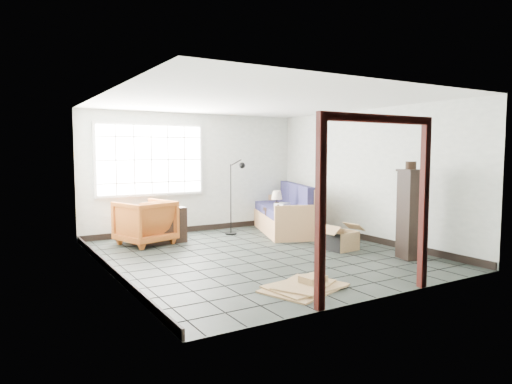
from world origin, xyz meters
TOP-DOWN VIEW (x-y plane):
  - ground at (0.00, 0.00)m, footprint 5.50×5.50m
  - room_shell at (0.00, 0.03)m, footprint 5.02×5.52m
  - window_panel at (-1.00, 2.70)m, footprint 2.32×0.08m
  - doorway_trim at (0.00, -2.70)m, footprint 1.80×0.08m
  - futon_sofa at (1.69, 1.64)m, footprint 1.67×2.56m
  - armchair at (-1.40, 1.88)m, footprint 1.13×1.10m
  - side_table at (1.37, 1.38)m, footprint 0.56×0.56m
  - table_lamp at (1.32, 1.45)m, footprint 0.30×0.30m
  - projector at (1.41, 1.38)m, footprint 0.36×0.32m
  - floor_lamp at (0.61, 1.95)m, footprint 0.44×0.28m
  - console_shelf at (-1.08, 1.82)m, footprint 0.89×0.37m
  - tall_shelf at (1.98, -1.52)m, footprint 0.40×0.47m
  - pot at (1.96, -1.53)m, footprint 0.22×0.22m
  - open_box at (1.48, -0.44)m, footprint 0.86×0.47m
  - cardboard_pile at (-0.51, -1.98)m, footprint 1.25×1.06m

SIDE VIEW (x-z plane):
  - ground at x=0.00m, z-range 0.00..0.00m
  - cardboard_pile at x=-0.51m, z-range -0.04..0.12m
  - open_box at x=1.48m, z-range -0.06..0.40m
  - console_shelf at x=-1.08m, z-range 0.00..0.69m
  - futon_sofa at x=1.69m, z-range -0.15..0.91m
  - armchair at x=-1.40m, z-range 0.00..0.94m
  - side_table at x=1.37m, z-range 0.19..0.77m
  - projector at x=1.41m, z-range 0.58..0.68m
  - tall_shelf at x=1.98m, z-range 0.01..1.49m
  - table_lamp at x=1.32m, z-range 0.65..1.01m
  - floor_lamp at x=0.61m, z-range 0.05..1.66m
  - doorway_trim at x=0.00m, z-range 0.28..2.48m
  - pot at x=1.96m, z-range 1.48..1.61m
  - window_panel at x=-1.00m, z-range 0.84..2.36m
  - room_shell at x=0.00m, z-range 0.37..2.98m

